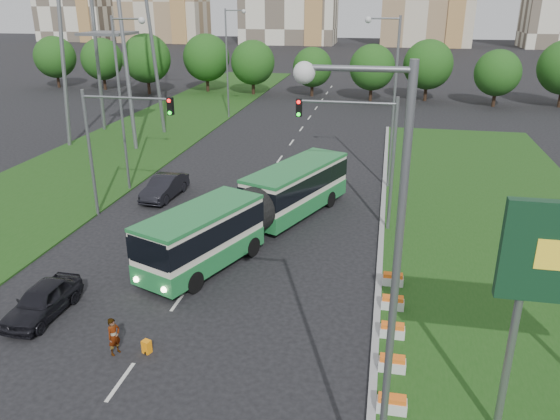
% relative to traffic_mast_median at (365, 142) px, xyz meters
% --- Properties ---
extents(ground, '(360.00, 360.00, 0.00)m').
position_rel_traffic_mast_median_xyz_m(ground, '(-4.78, -10.00, -5.35)').
color(ground, black).
rests_on(ground, ground).
extents(grass_median, '(14.00, 60.00, 0.15)m').
position_rel_traffic_mast_median_xyz_m(grass_median, '(8.22, -2.00, -5.27)').
color(grass_median, '#1B4513').
rests_on(grass_median, ground).
extents(median_kerb, '(0.30, 60.00, 0.18)m').
position_rel_traffic_mast_median_xyz_m(median_kerb, '(1.27, -2.00, -5.26)').
color(median_kerb, gray).
rests_on(median_kerb, ground).
extents(left_verge, '(12.00, 110.00, 0.10)m').
position_rel_traffic_mast_median_xyz_m(left_verge, '(-22.78, 15.00, -5.30)').
color(left_verge, '#1B4513').
rests_on(left_verge, ground).
extents(lane_markings, '(0.20, 100.00, 0.01)m').
position_rel_traffic_mast_median_xyz_m(lane_markings, '(-7.78, 10.00, -5.35)').
color(lane_markings, silver).
rests_on(lane_markings, ground).
extents(flower_planters, '(1.10, 11.50, 0.60)m').
position_rel_traffic_mast_median_xyz_m(flower_planters, '(1.92, -12.50, -4.90)').
color(flower_planters, silver).
rests_on(flower_planters, grass_median).
extents(traffic_mast_median, '(5.76, 0.32, 8.00)m').
position_rel_traffic_mast_median_xyz_m(traffic_mast_median, '(0.00, 0.00, 0.00)').
color(traffic_mast_median, slate).
rests_on(traffic_mast_median, ground).
extents(traffic_mast_left, '(5.76, 0.32, 8.00)m').
position_rel_traffic_mast_median_xyz_m(traffic_mast_left, '(-15.16, -1.00, 0.00)').
color(traffic_mast_left, slate).
rests_on(traffic_mast_left, ground).
extents(street_lamps, '(36.00, 60.00, 12.00)m').
position_rel_traffic_mast_median_xyz_m(street_lamps, '(-7.78, 0.00, 0.65)').
color(street_lamps, slate).
rests_on(street_lamps, ground).
extents(tree_line, '(120.00, 8.00, 9.00)m').
position_rel_traffic_mast_median_xyz_m(tree_line, '(5.22, 45.00, -0.85)').
color(tree_line, '#1D5115').
rests_on(tree_line, ground).
extents(articulated_bus, '(2.69, 17.25, 2.84)m').
position_rel_traffic_mast_median_xyz_m(articulated_bus, '(-6.11, -2.21, -3.61)').
color(articulated_bus, beige).
rests_on(articulated_bus, ground).
extents(car_left_near, '(1.84, 4.32, 1.45)m').
position_rel_traffic_mast_median_xyz_m(car_left_near, '(-13.13, -12.47, -4.62)').
color(car_left_near, black).
rests_on(car_left_near, ground).
extents(car_left_far, '(1.99, 4.84, 1.56)m').
position_rel_traffic_mast_median_xyz_m(car_left_far, '(-13.76, 2.89, -4.57)').
color(car_left_far, black).
rests_on(car_left_far, ground).
extents(pedestrian, '(0.56, 0.67, 1.57)m').
position_rel_traffic_mast_median_xyz_m(pedestrian, '(-8.74, -14.44, -4.56)').
color(pedestrian, gray).
rests_on(pedestrian, ground).
extents(shopping_trolley, '(0.32, 0.34, 0.54)m').
position_rel_traffic_mast_median_xyz_m(shopping_trolley, '(-7.55, -14.16, -5.08)').
color(shopping_trolley, orange).
rests_on(shopping_trolley, ground).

